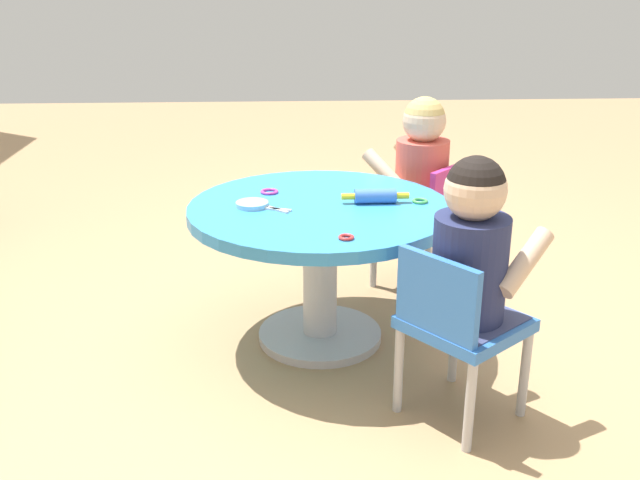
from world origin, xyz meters
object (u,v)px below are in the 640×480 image
seated_child_left (472,247)px  seated_child_right (421,162)px  craft_scissors (267,208)px  child_chair_right (427,218)px  rolling_pin (375,196)px  child_chair_left (458,325)px  craft_table (320,238)px

seated_child_left → seated_child_right: 0.95m
seated_child_right → craft_scissors: size_ratio=3.62×
seated_child_right → seated_child_left: bearing=178.3°
child_chair_right → seated_child_right: size_ratio=1.05×
seated_child_right → craft_scissors: (-0.49, 0.60, -0.02)m
rolling_pin → craft_scissors: size_ratio=1.63×
seated_child_left → child_chair_right: bearing=-3.6°
seated_child_right → craft_scissors: bearing=129.1°
child_chair_left → craft_scissors: (0.48, 0.54, 0.20)m
child_chair_left → seated_child_left: seated_child_left is taller
child_chair_left → seated_child_right: (0.97, -0.06, 0.23)m
child_chair_right → seated_child_right: 0.23m
child_chair_right → rolling_pin: bearing=147.7°
seated_child_right → child_chair_left: bearing=176.5°
craft_table → craft_scissors: size_ratio=6.34×
child_chair_left → seated_child_right: size_ratio=1.05×
craft_table → child_chair_right: size_ratio=1.67×
craft_table → seated_child_right: 0.64m
craft_table → rolling_pin: size_ratio=3.88×
child_chair_left → seated_child_left: (0.02, -0.03, 0.23)m
craft_table → craft_scissors: bearing=99.5°
seated_child_right → rolling_pin: seated_child_right is taller
craft_scissors → craft_table: bearing=-80.5°
seated_child_left → child_chair_right: size_ratio=0.95×
child_chair_left → rolling_pin: bearing=18.8°
seated_child_left → craft_scissors: (0.46, 0.57, -0.02)m
child_chair_right → craft_scissors: 0.81m
seated_child_left → craft_scissors: size_ratio=3.62×
craft_table → seated_child_right: bearing=-42.8°
craft_scissors → child_chair_left: bearing=-131.5°
child_chair_right → craft_scissors: size_ratio=3.81×
seated_child_left → craft_table: bearing=39.3°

